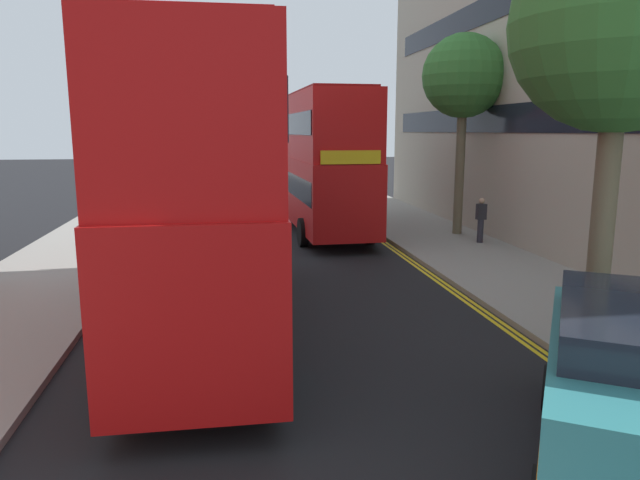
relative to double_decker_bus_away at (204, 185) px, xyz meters
The scene contains 11 objects.
sidewalk_right 10.20m from the double_decker_bus_away, 30.27° to the left, with size 4.00×80.00×0.14m, color gray.
sidewalk_left 7.34m from the double_decker_bus_away, 132.88° to the left, with size 4.00×80.00×0.14m, color gray.
kerb_line_outer 7.60m from the double_decker_bus_away, 24.77° to the left, with size 0.10×56.00×0.01m, color yellow.
kerb_line_inner 7.47m from the double_decker_bus_away, 25.33° to the left, with size 0.10×56.00×0.01m, color yellow.
double_decker_bus_away is the anchor object (origin of this frame).
double_decker_bus_oncoming 12.36m from the double_decker_bus_away, 69.66° to the left, with size 3.03×10.87×5.64m.
taxi_minivan 8.59m from the double_decker_bus_away, 52.43° to the right, with size 4.14×5.06×2.12m.
pedestrian_far 12.09m from the double_decker_bus_away, 37.19° to the left, with size 0.34×0.22×1.62m.
street_tree_near 13.48m from the double_decker_bus_away, 44.17° to the left, with size 3.14×3.14×7.60m.
street_tree_mid 8.22m from the double_decker_bus_away, 22.42° to the right, with size 3.72×3.72×7.66m.
townhouse_terrace_right 17.42m from the double_decker_bus_away, 25.99° to the left, with size 10.08×28.00×12.02m.
Camera 1 is at (-1.47, -1.21, 4.13)m, focal length 32.55 mm.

